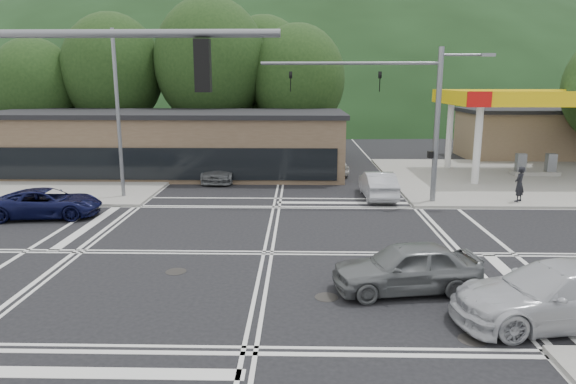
{
  "coord_description": "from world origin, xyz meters",
  "views": [
    {
      "loc": [
        1.17,
        -18.32,
        6.31
      ],
      "look_at": [
        0.66,
        4.4,
        1.4
      ],
      "focal_mm": 32.0,
      "sensor_mm": 36.0,
      "label": 1
    }
  ],
  "objects_px": {
    "car_queue_b": "(334,164)",
    "car_northbound": "(223,169)",
    "car_blue_west": "(47,203)",
    "car_queue_a": "(378,185)",
    "pedestrian": "(519,184)",
    "car_grey_center": "(406,267)",
    "car_silver_east": "(557,294)"
  },
  "relations": [
    {
      "from": "car_blue_west",
      "to": "car_queue_b",
      "type": "xyz_separation_m",
      "value": [
        14.29,
        11.88,
        -0.01
      ]
    },
    {
      "from": "car_queue_a",
      "to": "car_blue_west",
      "type": "bearing_deg",
      "value": 14.2
    },
    {
      "from": "car_grey_center",
      "to": "car_northbound",
      "type": "distance_m",
      "value": 19.77
    },
    {
      "from": "car_queue_b",
      "to": "car_northbound",
      "type": "height_order",
      "value": "car_northbound"
    },
    {
      "from": "car_queue_b",
      "to": "car_queue_a",
      "type": "bearing_deg",
      "value": 97.4
    },
    {
      "from": "car_grey_center",
      "to": "car_northbound",
      "type": "relative_size",
      "value": 0.92
    },
    {
      "from": "car_silver_east",
      "to": "car_queue_b",
      "type": "distance_m",
      "value": 22.82
    },
    {
      "from": "car_blue_west",
      "to": "car_grey_center",
      "type": "bearing_deg",
      "value": -125.28
    },
    {
      "from": "car_grey_center",
      "to": "pedestrian",
      "type": "distance_m",
      "value": 14.18
    },
    {
      "from": "car_queue_a",
      "to": "car_queue_b",
      "type": "bearing_deg",
      "value": -76.35
    },
    {
      "from": "car_grey_center",
      "to": "car_northbound",
      "type": "height_order",
      "value": "car_grey_center"
    },
    {
      "from": "car_grey_center",
      "to": "pedestrian",
      "type": "xyz_separation_m",
      "value": [
        8.19,
        11.58,
        0.31
      ]
    },
    {
      "from": "car_grey_center",
      "to": "car_queue_a",
      "type": "relative_size",
      "value": 1.0
    },
    {
      "from": "car_queue_a",
      "to": "pedestrian",
      "type": "bearing_deg",
      "value": 167.94
    },
    {
      "from": "car_queue_a",
      "to": "car_queue_b",
      "type": "height_order",
      "value": "car_queue_a"
    },
    {
      "from": "car_silver_east",
      "to": "pedestrian",
      "type": "relative_size",
      "value": 3.01
    },
    {
      "from": "car_queue_a",
      "to": "pedestrian",
      "type": "height_order",
      "value": "pedestrian"
    },
    {
      "from": "car_blue_west",
      "to": "car_silver_east",
      "type": "bearing_deg",
      "value": -125.45
    },
    {
      "from": "car_blue_west",
      "to": "car_northbound",
      "type": "distance_m",
      "value": 11.75
    },
    {
      "from": "car_silver_east",
      "to": "car_blue_west",
      "type": "bearing_deg",
      "value": -127.14
    },
    {
      "from": "car_blue_west",
      "to": "car_northbound",
      "type": "relative_size",
      "value": 1.0
    },
    {
      "from": "car_blue_west",
      "to": "car_queue_a",
      "type": "bearing_deg",
      "value": -80.78
    },
    {
      "from": "car_blue_west",
      "to": "car_queue_a",
      "type": "distance_m",
      "value": 16.87
    },
    {
      "from": "pedestrian",
      "to": "car_queue_b",
      "type": "bearing_deg",
      "value": -87.91
    },
    {
      "from": "car_grey_center",
      "to": "pedestrian",
      "type": "height_order",
      "value": "pedestrian"
    },
    {
      "from": "car_queue_b",
      "to": "car_northbound",
      "type": "relative_size",
      "value": 0.81
    },
    {
      "from": "car_blue_west",
      "to": "car_silver_east",
      "type": "xyz_separation_m",
      "value": [
        18.76,
        -10.5,
        0.13
      ]
    },
    {
      "from": "car_queue_b",
      "to": "pedestrian",
      "type": "bearing_deg",
      "value": 128.62
    },
    {
      "from": "car_silver_east",
      "to": "car_queue_a",
      "type": "xyz_separation_m",
      "value": [
        -2.5,
        14.99,
        -0.07
      ]
    },
    {
      "from": "car_silver_east",
      "to": "car_queue_a",
      "type": "bearing_deg",
      "value": -178.44
    },
    {
      "from": "car_silver_east",
      "to": "car_queue_a",
      "type": "relative_size",
      "value": 1.24
    },
    {
      "from": "car_silver_east",
      "to": "car_grey_center",
      "type": "bearing_deg",
      "value": -127.85
    }
  ]
}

